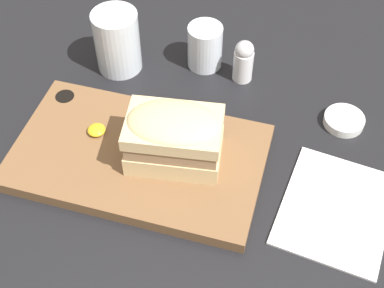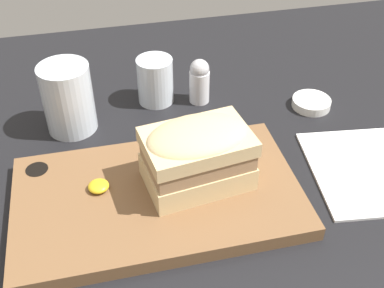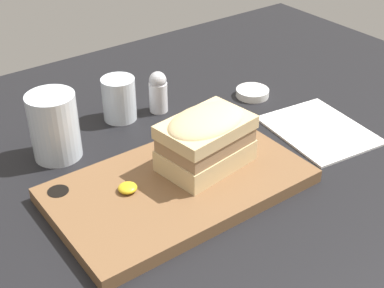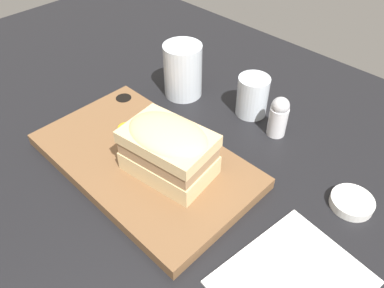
{
  "view_description": "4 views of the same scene",
  "coord_description": "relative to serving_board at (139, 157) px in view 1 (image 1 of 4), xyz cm",
  "views": [
    {
      "loc": [
        21.68,
        -42.46,
        66.94
      ],
      "look_at": [
        8.25,
        4.79,
        7.88
      ],
      "focal_mm": 50.0,
      "sensor_mm": 36.0,
      "label": 1
    },
    {
      "loc": [
        -5.78,
        -41.4,
        49.14
      ],
      "look_at": [
        4.88,
        4.71,
        10.63
      ],
      "focal_mm": 45.0,
      "sensor_mm": 36.0,
      "label": 2
    },
    {
      "loc": [
        -36.29,
        -48.73,
        51.42
      ],
      "look_at": [
        4.08,
        6.16,
        7.67
      ],
      "focal_mm": 50.0,
      "sensor_mm": 36.0,
      "label": 3
    },
    {
      "loc": [
        37.36,
        -22.59,
        47.79
      ],
      "look_at": [
        7.62,
        7.79,
        9.11
      ],
      "focal_mm": 35.0,
      "sensor_mm": 36.0,
      "label": 4
    }
  ],
  "objects": [
    {
      "name": "salt_shaker",
      "position": [
        11.19,
        22.53,
        3.0
      ],
      "size": [
        3.44,
        3.44,
        7.98
      ],
      "color": "white",
      "rests_on": "dining_table"
    },
    {
      "name": "mustard_dollop",
      "position": [
        -7.55,
        2.06,
        1.61
      ],
      "size": [
        2.8,
        2.8,
        1.12
      ],
      "color": "gold",
      "rests_on": "serving_board"
    },
    {
      "name": "dining_table",
      "position": [
        -0.03,
        -3.97,
        -2.05
      ],
      "size": [
        150.36,
        118.49,
        2.0
      ],
      "color": "black",
      "rests_on": "ground"
    },
    {
      "name": "serving_board",
      "position": [
        0.0,
        0.0,
        0.0
      ],
      "size": [
        37.81,
        22.22,
        2.16
      ],
      "color": "brown",
      "rests_on": "dining_table"
    },
    {
      "name": "napkin",
      "position": [
        30.06,
        -0.65,
        -0.85
      ],
      "size": [
        17.01,
        20.05,
        0.4
      ],
      "rotation": [
        0.0,
        0.0,
        -0.12
      ],
      "color": "white",
      "rests_on": "dining_table"
    },
    {
      "name": "sandwich",
      "position": [
        5.57,
        0.73,
        5.95
      ],
      "size": [
        14.77,
        10.83,
        9.12
      ],
      "rotation": [
        0.0,
        0.0,
        0.14
      ],
      "color": "#DBBC84",
      "rests_on": "serving_board"
    },
    {
      "name": "condiment_dish",
      "position": [
        29.44,
        16.45,
        -0.32
      ],
      "size": [
        6.53,
        6.53,
        1.48
      ],
      "color": "white",
      "rests_on": "dining_table"
    },
    {
      "name": "wine_glass",
      "position": [
        3.9,
        24.32,
        2.74
      ],
      "size": [
        6.11,
        6.11,
        8.01
      ],
      "color": "silver",
      "rests_on": "dining_table"
    },
    {
      "name": "water_glass",
      "position": [
        -10.53,
        19.66,
        3.78
      ],
      "size": [
        7.87,
        7.87,
        11.16
      ],
      "color": "silver",
      "rests_on": "dining_table"
    }
  ]
}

